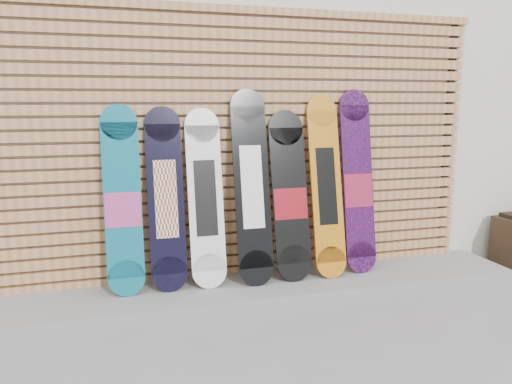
# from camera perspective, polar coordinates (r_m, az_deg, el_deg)

# --- Properties ---
(ground) EXTENTS (80.00, 80.00, 0.00)m
(ground) POSITION_cam_1_polar(r_m,az_deg,el_deg) (3.55, 4.35, -15.70)
(ground) COLOR gray
(ground) RESTS_ON ground
(building) EXTENTS (12.00, 5.00, 3.60)m
(building) POSITION_cam_1_polar(r_m,az_deg,el_deg) (6.70, -2.05, 12.31)
(building) COLOR silver
(building) RESTS_ON ground
(concrete_step) EXTENTS (4.60, 0.70, 0.12)m
(concrete_step) POSITION_cam_1_polar(r_m,az_deg,el_deg) (4.08, -1.06, -11.23)
(concrete_step) COLOR gray
(concrete_step) RESTS_ON ground
(slat_wall) EXTENTS (4.26, 0.08, 2.29)m
(slat_wall) POSITION_cam_1_polar(r_m,az_deg,el_deg) (4.09, -2.18, 5.39)
(slat_wall) COLOR #B87C4C
(slat_wall) RESTS_ON ground
(snowboard_0) EXTENTS (0.28, 0.28, 1.42)m
(snowboard_0) POSITION_cam_1_polar(r_m,az_deg,el_deg) (3.86, -14.99, -1.06)
(snowboard_0) COLOR #0D6B85
(snowboard_0) RESTS_ON concrete_step
(snowboard_1) EXTENTS (0.28, 0.28, 1.41)m
(snowboard_1) POSITION_cam_1_polar(r_m,az_deg,el_deg) (3.88, -10.26, -0.80)
(snowboard_1) COLOR black
(snowboard_1) RESTS_ON concrete_step
(snowboard_2) EXTENTS (0.27, 0.30, 1.39)m
(snowboard_2) POSITION_cam_1_polar(r_m,az_deg,el_deg) (3.92, -5.79, -0.69)
(snowboard_2) COLOR white
(snowboard_2) RESTS_ON concrete_step
(snowboard_3) EXTENTS (0.28, 0.35, 1.54)m
(snowboard_3) POSITION_cam_1_polar(r_m,az_deg,el_deg) (3.96, -0.48, 0.59)
(snowboard_3) COLOR black
(snowboard_3) RESTS_ON concrete_step
(snowboard_4) EXTENTS (0.30, 0.34, 1.37)m
(snowboard_4) POSITION_cam_1_polar(r_m,az_deg,el_deg) (4.08, 3.89, -0.51)
(snowboard_4) COLOR black
(snowboard_4) RESTS_ON concrete_step
(snowboard_5) EXTENTS (0.26, 0.35, 1.50)m
(snowboard_5) POSITION_cam_1_polar(r_m,az_deg,el_deg) (4.18, 8.04, 0.67)
(snowboard_5) COLOR orange
(snowboard_5) RESTS_ON concrete_step
(snowboard_6) EXTENTS (0.27, 0.30, 1.54)m
(snowboard_6) POSITION_cam_1_polar(r_m,az_deg,el_deg) (4.33, 11.55, 1.06)
(snowboard_6) COLOR black
(snowboard_6) RESTS_ON concrete_step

